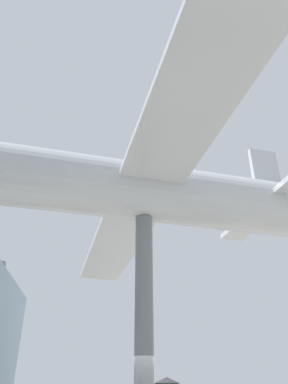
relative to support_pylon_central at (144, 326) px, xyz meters
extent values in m
cylinder|color=slate|center=(0.00, 0.00, 0.00)|extent=(0.53, 0.53, 6.52)
cylinder|color=#B2B7BC|center=(0.00, 0.00, 4.22)|extent=(3.47, 10.91, 1.92)
cube|color=#B2B7BC|center=(0.00, 0.00, 4.22)|extent=(20.11, 4.96, 0.18)
cube|color=#B2B7BC|center=(0.69, -4.68, 4.36)|extent=(6.49, 1.93, 0.18)
cube|color=#B2B7BC|center=(0.69, -4.68, 5.55)|extent=(0.34, 1.11, 2.28)
cone|color=#2D2D33|center=(4.65, -1.35, -1.10)|extent=(1.01, 1.01, 0.22)
camera|label=1|loc=(-10.65, 1.16, -1.80)|focal=35.00mm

